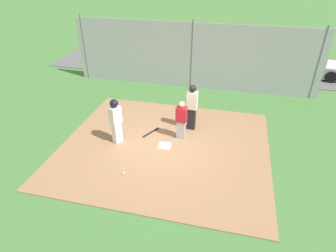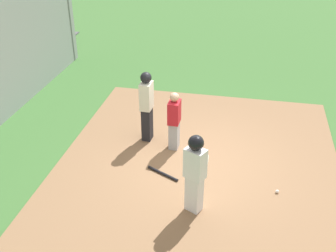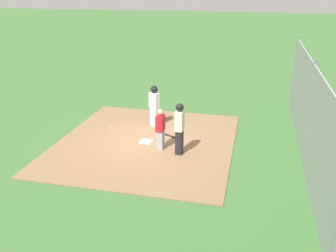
{
  "view_description": "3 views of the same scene",
  "coord_description": "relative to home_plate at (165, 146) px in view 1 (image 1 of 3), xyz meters",
  "views": [
    {
      "loc": [
        -2.07,
        8.09,
        5.85
      ],
      "look_at": [
        -0.05,
        -0.3,
        0.68
      ],
      "focal_mm": 30.6,
      "sensor_mm": 36.0,
      "label": 1
    },
    {
      "loc": [
        7.99,
        0.91,
        5.51
      ],
      "look_at": [
        0.25,
        -0.68,
        1.02
      ],
      "focal_mm": 44.21,
      "sensor_mm": 36.0,
      "label": 2
    },
    {
      "loc": [
        -12.04,
        -3.73,
        5.51
      ],
      "look_at": [
        -0.28,
        -0.91,
        0.84
      ],
      "focal_mm": 39.47,
      "sensor_mm": 36.0,
      "label": 3
    }
  ],
  "objects": [
    {
      "name": "ground_plane",
      "position": [
        0.0,
        0.0,
        -0.04
      ],
      "size": [
        140.0,
        140.0,
        0.0
      ],
      "primitive_type": "plane",
      "color": "#3D6B33"
    },
    {
      "name": "dirt_infield",
      "position": [
        0.0,
        0.0,
        -0.03
      ],
      "size": [
        7.2,
        6.4,
        0.03
      ],
      "primitive_type": "cube",
      "color": "#896647",
      "rests_on": "ground_plane"
    },
    {
      "name": "home_plate",
      "position": [
        0.0,
        0.0,
        0.0
      ],
      "size": [
        0.47,
        0.47,
        0.02
      ],
      "primitive_type": "cube",
      "rotation": [
        0.0,
        0.0,
        0.06
      ],
      "color": "white",
      "rests_on": "dirt_infield"
    },
    {
      "name": "catcher",
      "position": [
        -0.45,
        -0.67,
        0.74
      ],
      "size": [
        0.39,
        0.27,
        1.47
      ],
      "rotation": [
        0.0,
        0.0,
        1.55
      ],
      "color": "#9E9EA3",
      "rests_on": "dirt_infield"
    },
    {
      "name": "umpire",
      "position": [
        -0.7,
        -1.41,
        0.95
      ],
      "size": [
        0.4,
        0.28,
        1.81
      ],
      "rotation": [
        0.0,
        0.0,
        1.51
      ],
      "color": "black",
      "rests_on": "dirt_infield"
    },
    {
      "name": "runner",
      "position": [
        1.71,
        0.13,
        0.96
      ],
      "size": [
        0.4,
        0.46,
        1.69
      ],
      "rotation": [
        0.0,
        0.0,
        2.68
      ],
      "color": "silver",
      "rests_on": "dirt_infield"
    },
    {
      "name": "baseball_bat",
      "position": [
        0.72,
        -0.7,
        0.02
      ],
      "size": [
        0.43,
        0.77,
        0.06
      ],
      "primitive_type": "cylinder",
      "rotation": [
        0.0,
        1.57,
        4.24
      ],
      "color": "black",
      "rests_on": "dirt_infield"
    },
    {
      "name": "baseball",
      "position": [
        0.86,
        1.77,
        0.03
      ],
      "size": [
        0.07,
        0.07,
        0.07
      ],
      "primitive_type": "sphere",
      "color": "white",
      "rests_on": "dirt_infield"
    },
    {
      "name": "backstop_fence",
      "position": [
        0.0,
        -5.5,
        1.56
      ],
      "size": [
        12.0,
        0.1,
        3.35
      ],
      "color": "#93999E",
      "rests_on": "ground_plane"
    },
    {
      "name": "parking_lot",
      "position": [
        0.0,
        -9.24,
        -0.02
      ],
      "size": [
        18.0,
        5.2,
        0.04
      ],
      "primitive_type": "cube",
      "color": "#515156",
      "rests_on": "ground_plane"
    },
    {
      "name": "parked_car_silver",
      "position": [
        -5.81,
        -8.81,
        0.57
      ],
      "size": [
        4.41,
        2.38,
        1.28
      ],
      "rotation": [
        0.0,
        0.0,
        2.99
      ],
      "color": "#B2B2B7",
      "rests_on": "parking_lot"
    },
    {
      "name": "parked_car_white",
      "position": [
        0.09,
        -9.1,
        0.57
      ],
      "size": [
        4.37,
        2.25,
        1.28
      ],
      "rotation": [
        0.0,
        0.0,
        3.26
      ],
      "color": "silver",
      "rests_on": "parking_lot"
    }
  ]
}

